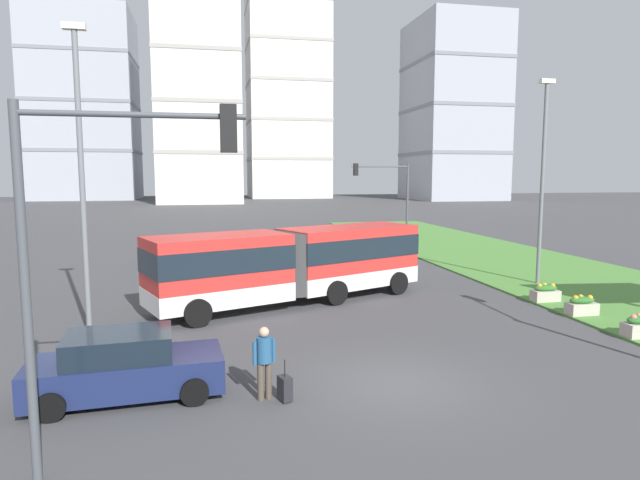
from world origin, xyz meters
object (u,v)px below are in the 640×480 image
(flower_planter_1, at_px, (582,305))
(apartment_tower_westcentre, at_px, (198,83))
(traffic_light_near_left, at_px, (97,227))
(articulated_bus, at_px, (293,263))
(apartment_tower_west, at_px, (84,107))
(apartment_tower_centre, at_px, (287,86))
(traffic_light_far_right, at_px, (389,192))
(apartment_tower_eastcentre, at_px, (453,111))
(car_navy_sedan, at_px, (125,367))
(pedestrian_crossing, at_px, (264,358))
(rolling_suitcase, at_px, (285,388))
(streetlight_left, at_px, (81,169))
(streetlight_median, at_px, (543,174))
(car_white_van, at_px, (182,254))
(flower_planter_2, at_px, (545,293))

(flower_planter_1, distance_m, apartment_tower_westcentre, 92.95)
(traffic_light_near_left, bearing_deg, articulated_bus, 67.01)
(apartment_tower_west, bearing_deg, apartment_tower_centre, 0.58)
(traffic_light_far_right, bearing_deg, apartment_tower_eastcentre, 62.19)
(apartment_tower_westcentre, bearing_deg, car_navy_sedan, -90.44)
(flower_planter_1, height_order, apartment_tower_centre, apartment_tower_centre)
(apartment_tower_eastcentre, bearing_deg, pedestrian_crossing, -117.28)
(pedestrian_crossing, xyz_separation_m, rolling_suitcase, (0.45, -0.20, -0.69))
(articulated_bus, xyz_separation_m, flower_planter_1, (10.17, -4.31, -1.23))
(car_navy_sedan, xyz_separation_m, streetlight_left, (-1.96, 5.81, 4.66))
(traffic_light_near_left, xyz_separation_m, streetlight_median, (17.21, 13.47, 0.88))
(streetlight_left, xyz_separation_m, streetlight_median, (19.36, 4.20, -0.17))
(traffic_light_near_left, relative_size, apartment_tower_centre, 0.13)
(streetlight_median, distance_m, apartment_tower_westcentre, 86.82)
(traffic_light_near_left, bearing_deg, flower_planter_1, 27.05)
(articulated_bus, distance_m, flower_planter_1, 11.11)
(flower_planter_1, distance_m, traffic_light_far_right, 17.66)
(flower_planter_1, bearing_deg, pedestrian_crossing, -157.38)
(apartment_tower_westcentre, bearing_deg, rolling_suitcase, -88.22)
(articulated_bus, relative_size, car_navy_sedan, 2.61)
(streetlight_median, xyz_separation_m, apartment_tower_eastcentre, (36.11, 86.79, 13.46))
(pedestrian_crossing, bearing_deg, flower_planter_1, 22.62)
(flower_planter_1, xyz_separation_m, apartment_tower_eastcentre, (38.01, 92.44, 18.28))
(car_navy_sedan, xyz_separation_m, streetlight_median, (17.40, 10.01, 4.50))
(articulated_bus, xyz_separation_m, car_white_van, (-4.83, 9.97, -0.90))
(flower_planter_2, bearing_deg, pedestrian_crossing, -149.12)
(flower_planter_2, relative_size, apartment_tower_centre, 0.02)
(streetlight_median, bearing_deg, flower_planter_1, -108.58)
(pedestrian_crossing, relative_size, flower_planter_2, 1.58)
(articulated_bus, distance_m, streetlight_median, 12.66)
(car_navy_sedan, relative_size, rolling_suitcase, 4.66)
(pedestrian_crossing, height_order, traffic_light_far_right, traffic_light_far_right)
(rolling_suitcase, distance_m, apartment_tower_centre, 118.67)
(traffic_light_far_right, bearing_deg, apartment_tower_centre, 85.86)
(pedestrian_crossing, height_order, streetlight_left, streetlight_left)
(car_white_van, relative_size, pedestrian_crossing, 2.55)
(articulated_bus, relative_size, apartment_tower_centre, 0.23)
(flower_planter_1, distance_m, apartment_tower_centre, 112.36)
(articulated_bus, bearing_deg, traffic_light_near_left, -112.99)
(articulated_bus, bearing_deg, pedestrian_crossing, -102.73)
(traffic_light_near_left, xyz_separation_m, apartment_tower_west, (-23.65, 116.79, 15.32))
(flower_planter_1, relative_size, streetlight_left, 0.11)
(pedestrian_crossing, distance_m, traffic_light_near_left, 5.26)
(apartment_tower_west, xyz_separation_m, apartment_tower_centre, (43.94, 0.44, 5.79))
(flower_planter_1, xyz_separation_m, apartment_tower_centre, (4.98, 109.42, 25.05))
(streetlight_left, xyz_separation_m, apartment_tower_eastcentre, (55.47, 90.98, 13.29))
(pedestrian_crossing, distance_m, apartment_tower_westcentre, 96.66)
(car_navy_sedan, distance_m, pedestrian_crossing, 3.30)
(pedestrian_crossing, distance_m, flower_planter_2, 14.34)
(streetlight_left, relative_size, apartment_tower_eastcentre, 0.27)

